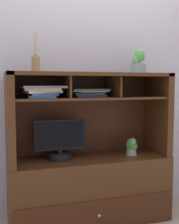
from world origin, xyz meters
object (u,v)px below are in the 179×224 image
Objects in this scene: tv_monitor at (60,143)px; magazine_stack_centre at (42,91)px; diffuser_bottle at (36,64)px; potted_orchid at (131,147)px; potted_succulent at (138,64)px; media_console at (89,173)px; magazine_stack_left at (88,93)px.

tv_monitor is 0.49m from magazine_stack_centre.
potted_orchid is at bearing -3.00° from diffuser_bottle.
magazine_stack_centre reaches higher than tv_monitor.
media_console is at bearing 176.52° from potted_succulent.
media_console is 0.40m from tv_monitor.
magazine_stack_centre is at bearing -177.24° from potted_succulent.
potted_succulent is at bearing 2.76° from magazine_stack_centre.
media_console reaches higher than magazine_stack_left.
tv_monitor is at bearing 177.88° from media_console.
potted_succulent reaches higher than potted_orchid.
tv_monitor is 0.71m from diffuser_bottle.
media_console is 8.81× the size of potted_orchid.
magazine_stack_left is at bearing 170.85° from potted_succulent.
magazine_stack_centre is 0.24m from diffuser_bottle.
potted_succulent is (0.73, -0.04, 0.70)m from tv_monitor.
magazine_stack_left is (-0.00, 0.05, 0.74)m from media_console.
potted_succulent is (0.94, -0.04, 0.02)m from diffuser_bottle.
magazine_stack_left is at bearing 4.03° from diffuser_bottle.
media_console is 4.43× the size of diffuser_bottle.
potted_succulent is at bearing -9.15° from magazine_stack_left.
magazine_stack_left is 1.02× the size of magazine_stack_centre.
potted_succulent reaches higher than tv_monitor.
potted_orchid is (0.67, -0.04, -0.07)m from tv_monitor.
magazine_stack_left is at bearing 7.91° from tv_monitor.
magazine_stack_centre is (-0.43, -0.07, 0.76)m from media_console.
potted_orchid is at bearing -176.69° from potted_succulent.
potted_orchid is at bearing 2.72° from magazine_stack_centre.
magazine_stack_left is 0.54m from potted_succulent.
magazine_stack_left reaches higher than tv_monitor.
magazine_stack_centre reaches higher than potted_orchid.
diffuser_bottle is 0.94m from potted_succulent.
media_console is 6.46× the size of potted_succulent.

